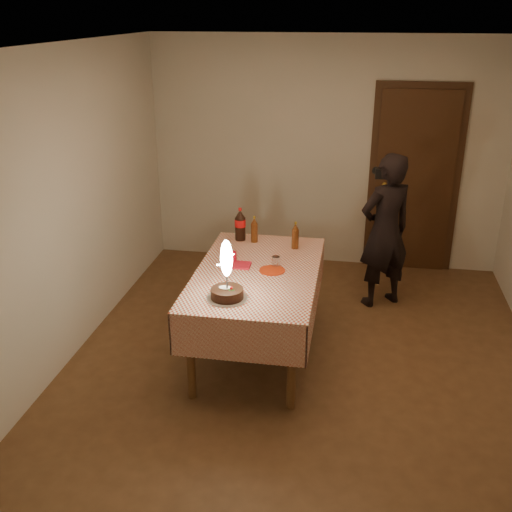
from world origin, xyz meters
name	(u,v)px	position (x,y,z in m)	size (l,w,h in m)	color
ground	(302,359)	(0.00, 0.00, 0.00)	(4.00, 4.50, 0.01)	brown
room_shell	(314,172)	(0.03, 0.08, 1.65)	(4.04, 4.54, 2.62)	beige
dining_table	(257,282)	(-0.41, 0.04, 0.69)	(1.02, 1.72, 0.79)	brown
birthday_cake	(227,283)	(-0.55, -0.51, 0.92)	(0.31, 0.31, 0.48)	white
red_plate	(272,270)	(-0.29, 0.06, 0.80)	(0.22, 0.22, 0.01)	red
red_cup	(232,257)	(-0.66, 0.17, 0.84)	(0.08, 0.08, 0.10)	#B30C1D
clear_cup	(276,261)	(-0.27, 0.16, 0.84)	(0.07, 0.07, 0.09)	silver
napkin_stack	(242,265)	(-0.56, 0.11, 0.80)	(0.15, 0.15, 0.02)	#AC1322
cola_bottle	(240,225)	(-0.69, 0.73, 0.95)	(0.10, 0.10, 0.32)	black
amber_bottle_left	(254,230)	(-0.55, 0.70, 0.91)	(0.06, 0.06, 0.25)	#50250D
amber_bottle_right	(295,236)	(-0.15, 0.61, 0.91)	(0.06, 0.06, 0.25)	#50250D
photographer	(385,231)	(0.68, 1.22, 0.79)	(0.69, 0.63, 1.58)	black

